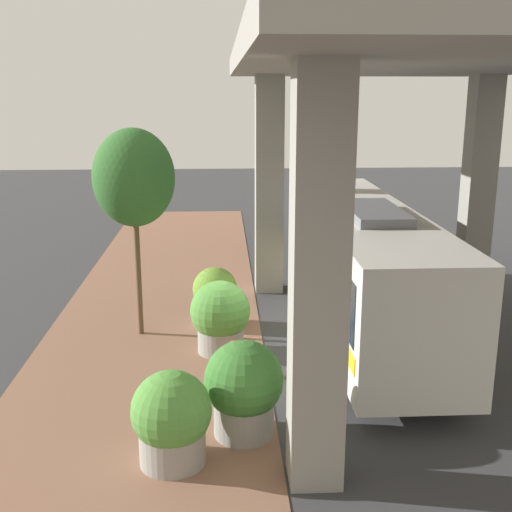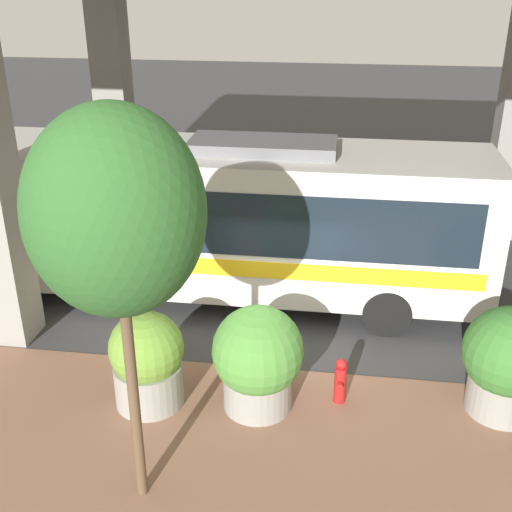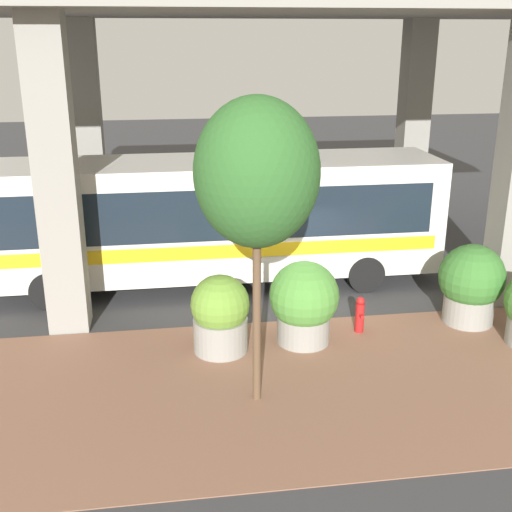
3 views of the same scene
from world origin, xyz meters
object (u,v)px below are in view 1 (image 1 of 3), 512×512
at_px(planter_middle, 244,388).
at_px(planter_back, 215,298).
at_px(bus, 361,259).
at_px(planter_extra, 172,419).
at_px(fire_hydrant, 233,357).
at_px(street_tree_near, 134,178).
at_px(planter_front, 220,317).

distance_m(planter_middle, planter_back, 6.06).
distance_m(bus, planter_back, 4.28).
height_order(planter_back, planter_extra, planter_extra).
relative_size(fire_hydrant, planter_back, 0.50).
bearing_deg(street_tree_near, planter_middle, -64.14).
bearing_deg(fire_hydrant, planter_middle, -86.78).
distance_m(planter_back, planter_extra, 6.99).
height_order(fire_hydrant, planter_back, planter_back).
distance_m(planter_front, street_tree_near, 4.29).
xyz_separation_m(planter_extra, street_tree_near, (-1.35, 6.47, 3.48)).
bearing_deg(planter_middle, planter_back, 95.79).
relative_size(planter_front, planter_middle, 0.98).
bearing_deg(fire_hydrant, planter_front, 102.32).
relative_size(fire_hydrant, street_tree_near, 0.16).
xyz_separation_m(fire_hydrant, planter_extra, (-1.18, -3.68, 0.43)).
bearing_deg(street_tree_near, fire_hydrant, -47.79).
height_order(planter_middle, planter_back, planter_middle).
relative_size(bus, planter_front, 6.38).
xyz_separation_m(planter_middle, planter_back, (-0.61, 6.03, -0.13)).
relative_size(bus, planter_extra, 6.83).
xyz_separation_m(fire_hydrant, planter_middle, (0.15, -2.75, 0.55)).
height_order(planter_middle, street_tree_near, street_tree_near).
bearing_deg(planter_front, planter_back, 94.59).
relative_size(fire_hydrant, planter_middle, 0.45).
bearing_deg(bus, planter_front, -157.39).
distance_m(fire_hydrant, street_tree_near, 5.43).
distance_m(planter_front, planter_extra, 5.15).
relative_size(bus, street_tree_near, 2.15).
bearing_deg(planter_front, planter_extra, -99.74).
xyz_separation_m(planter_front, planter_middle, (0.46, -4.15, 0.03)).
distance_m(planter_middle, planter_extra, 1.63).
xyz_separation_m(fire_hydrant, planter_back, (-0.46, 3.28, 0.42)).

